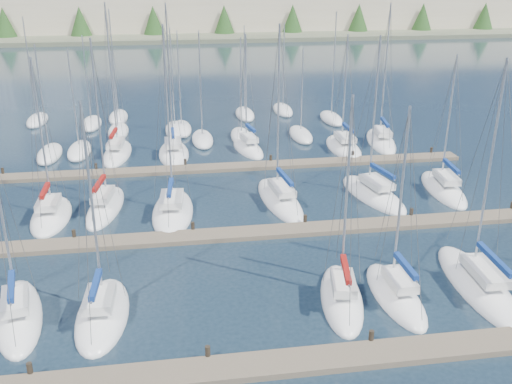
{
  "coord_description": "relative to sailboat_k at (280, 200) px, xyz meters",
  "views": [
    {
      "loc": [
        -5.11,
        -19.22,
        17.39
      ],
      "look_at": [
        0.0,
        14.0,
        4.0
      ],
      "focal_mm": 40.0,
      "sensor_mm": 36.0,
      "label": 1
    }
  ],
  "objects": [
    {
      "name": "dock_near",
      "position": [
        -3.07,
        -19.57,
        -0.03
      ],
      "size": [
        44.0,
        1.93,
        1.1
      ],
      "color": "#6B5E4C",
      "rests_on": "ground"
    },
    {
      "name": "sailboat_b",
      "position": [
        -16.72,
        -13.66,
        -0.01
      ],
      "size": [
        3.9,
        7.99,
        10.81
      ],
      "rotation": [
        0.0,
        0.0,
        0.21
      ],
      "color": "white",
      "rests_on": "ground"
    },
    {
      "name": "sailboat_o",
      "position": [
        -8.06,
        13.38,
        0.0
      ],
      "size": [
        2.95,
        8.06,
        15.0
      ],
      "rotation": [
        0.0,
        0.0,
        0.0
      ],
      "color": "white",
      "rests_on": "ground"
    },
    {
      "name": "sailboat_e",
      "position": [
        3.76,
        -14.74,
        0.0
      ],
      "size": [
        2.31,
        7.11,
        11.58
      ],
      "rotation": [
        0.0,
        0.0,
        0.0
      ],
      "color": "white",
      "rests_on": "ground"
    },
    {
      "name": "dock_mid",
      "position": [
        -3.07,
        -5.57,
        -0.03
      ],
      "size": [
        44.0,
        1.93,
        1.1
      ],
      "color": "#6B5E4C",
      "rests_on": "ground"
    },
    {
      "name": "sailboat_f",
      "position": [
        8.92,
        -14.43,
        -0.01
      ],
      "size": [
        3.32,
        9.9,
        13.77
      ],
      "rotation": [
        0.0,
        0.0,
        -0.06
      ],
      "color": "white",
      "rests_on": "ground"
    },
    {
      "name": "dock_far",
      "position": [
        -3.07,
        8.43,
        -0.03
      ],
      "size": [
        44.0,
        1.93,
        1.1
      ],
      "color": "#6B5E4C",
      "rests_on": "ground"
    },
    {
      "name": "sailboat_c",
      "position": [
        -12.34,
        -14.18,
        -0.01
      ],
      "size": [
        2.98,
        7.34,
        12.27
      ],
      "rotation": [
        0.0,
        0.0,
        -0.04
      ],
      "color": "white",
      "rests_on": "ground"
    },
    {
      "name": "sailboat_r",
      "position": [
        13.62,
        14.27,
        0.0
      ],
      "size": [
        4.18,
        9.43,
        14.75
      ],
      "rotation": [
        0.0,
        0.0,
        -0.17
      ],
      "color": "white",
      "rests_on": "ground"
    },
    {
      "name": "sailboat_j",
      "position": [
        -8.42,
        -1.01,
        -0.01
      ],
      "size": [
        3.68,
        8.88,
        14.45
      ],
      "rotation": [
        0.0,
        0.0,
        -0.08
      ],
      "color": "white",
      "rests_on": "ground"
    },
    {
      "name": "sailboat_k",
      "position": [
        0.0,
        0.0,
        0.0
      ],
      "size": [
        3.45,
        9.69,
        14.28
      ],
      "rotation": [
        0.0,
        0.0,
        0.09
      ],
      "color": "white",
      "rests_on": "ground"
    },
    {
      "name": "sailboat_q",
      "position": [
        9.06,
        12.72,
        -0.01
      ],
      "size": [
        3.08,
        8.36,
        12.06
      ],
      "rotation": [
        0.0,
        0.0,
        -0.02
      ],
      "color": "white",
      "rests_on": "ground"
    },
    {
      "name": "shoreline",
      "position": [
        -16.37,
        128.19,
        7.26
      ],
      "size": [
        400.0,
        60.0,
        38.0
      ],
      "color": "#666B51",
      "rests_on": "ground"
    },
    {
      "name": "distant_boats",
      "position": [
        -7.42,
        22.18,
        0.11
      ],
      "size": [
        36.93,
        20.75,
        13.3
      ],
      "color": "#9EA0A5",
      "rests_on": "ground"
    },
    {
      "name": "sailboat_m",
      "position": [
        13.84,
        0.23,
        -0.01
      ],
      "size": [
        3.52,
        8.62,
        11.76
      ],
      "rotation": [
        0.0,
        0.0,
        -0.11
      ],
      "color": "white",
      "rests_on": "ground"
    },
    {
      "name": "sailboat_n",
      "position": [
        -13.56,
        14.18,
        0.01
      ],
      "size": [
        3.22,
        8.57,
        15.04
      ],
      "rotation": [
        0.0,
        0.0,
        -0.08
      ],
      "color": "white",
      "rests_on": "ground"
    },
    {
      "name": "sailboat_d",
      "position": [
        0.67,
        -14.59,
        0.0
      ],
      "size": [
        3.63,
        7.63,
        12.21
      ],
      "rotation": [
        0.0,
        0.0,
        -0.19
      ],
      "color": "white",
      "rests_on": "ground"
    },
    {
      "name": "sailboat_p",
      "position": [
        -0.59,
        13.86,
        0.0
      ],
      "size": [
        3.43,
        7.28,
        12.12
      ],
      "rotation": [
        0.0,
        0.0,
        0.16
      ],
      "color": "white",
      "rests_on": "ground"
    },
    {
      "name": "ground",
      "position": [
        -3.07,
        38.41,
        -0.19
      ],
      "size": [
        400.0,
        400.0,
        0.0
      ],
      "primitive_type": "plane",
      "color": "#1E2E3C",
      "rests_on": "ground"
    },
    {
      "name": "sailboat_l",
      "position": [
        7.69,
        0.02,
        -0.01
      ],
      "size": [
        4.47,
        9.24,
        13.34
      ],
      "rotation": [
        0.0,
        0.0,
        0.18
      ],
      "color": "white",
      "rests_on": "ground"
    },
    {
      "name": "sailboat_h",
      "position": [
        -17.32,
        -0.47,
        -0.01
      ],
      "size": [
        2.85,
        7.3,
        12.38
      ],
      "rotation": [
        0.0,
        0.0,
        0.01
      ],
      "color": "white",
      "rests_on": "ground"
    },
    {
      "name": "sailboat_i",
      "position": [
        -13.5,
        0.58,
        0.01
      ],
      "size": [
        3.38,
        8.43,
        13.46
      ],
      "rotation": [
        0.0,
        0.0,
        -0.13
      ],
      "color": "white",
      "rests_on": "ground"
    }
  ]
}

